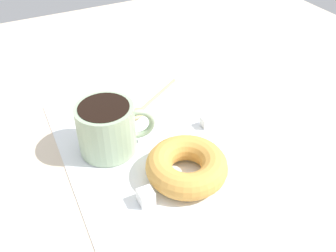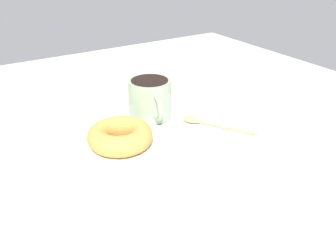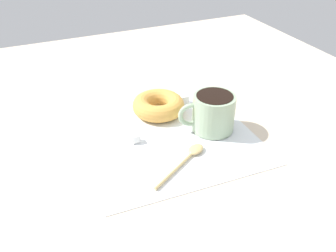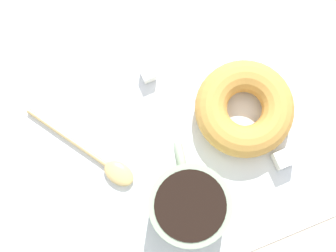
# 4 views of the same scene
# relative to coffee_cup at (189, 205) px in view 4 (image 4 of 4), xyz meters

# --- Properties ---
(ground_plane) EXTENTS (1.20, 1.20, 0.02)m
(ground_plane) POSITION_rel_coffee_cup_xyz_m (-0.09, 0.04, -0.05)
(ground_plane) COLOR beige
(napkin) EXTENTS (0.33, 0.33, 0.00)m
(napkin) POSITION_rel_coffee_cup_xyz_m (-0.09, 0.02, -0.04)
(napkin) COLOR white
(napkin) RESTS_ON ground_plane
(coffee_cup) EXTENTS (0.11, 0.08, 0.07)m
(coffee_cup) POSITION_rel_coffee_cup_xyz_m (0.00, 0.00, 0.00)
(coffee_cup) COLOR #9EB793
(coffee_cup) RESTS_ON napkin
(donut) EXTENTS (0.11, 0.11, 0.04)m
(donut) POSITION_rel_coffee_cup_xyz_m (-0.07, 0.10, -0.02)
(donut) COLOR gold
(donut) RESTS_ON napkin
(spoon) EXTENTS (0.13, 0.09, 0.01)m
(spoon) POSITION_rel_coffee_cup_xyz_m (-0.08, -0.07, -0.03)
(spoon) COLOR #D8B772
(spoon) RESTS_ON napkin
(sugar_cube) EXTENTS (0.02, 0.02, 0.02)m
(sugar_cube) POSITION_rel_coffee_cup_xyz_m (-0.01, 0.12, -0.03)
(sugar_cube) COLOR white
(sugar_cube) RESTS_ON napkin
(sugar_cube_extra) EXTENTS (0.01, 0.01, 0.01)m
(sugar_cube_extra) POSITION_rel_coffee_cup_xyz_m (-0.15, 0.02, -0.03)
(sugar_cube_extra) COLOR white
(sugar_cube_extra) RESTS_ON napkin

